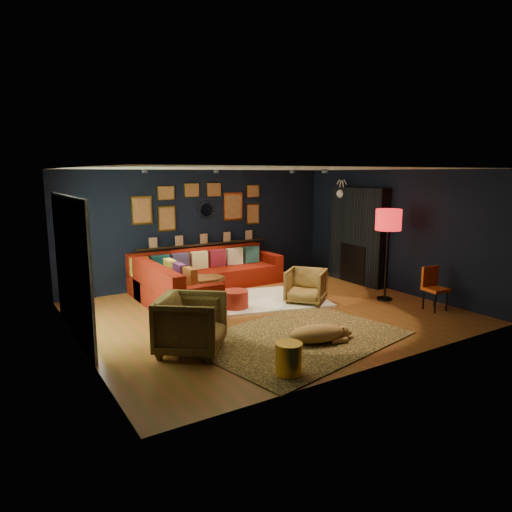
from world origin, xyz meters
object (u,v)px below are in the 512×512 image
sectional (195,280)px  armchair_left (191,321)px  gold_stool (289,359)px  armchair_right (306,284)px  dog (317,330)px  floor_lamp (388,223)px  orange_chair (433,285)px  coffee_table (205,282)px  pouf (235,299)px

sectional → armchair_left: bearing=-115.4°
gold_stool → armchair_left: bearing=118.3°
armchair_right → dog: (-1.21, -1.83, -0.16)m
armchair_left → floor_lamp: floor_lamp is taller
sectional → orange_chair: 4.69m
coffee_table → orange_chair: bearing=-40.2°
orange_chair → armchair_right: bearing=144.2°
pouf → armchair_right: (1.39, -0.36, 0.18)m
armchair_right → orange_chair: (1.76, -1.59, 0.10)m
armchair_right → orange_chair: 2.37m
armchair_right → gold_stool: size_ratio=1.74×
armchair_left → armchair_right: 3.16m
armchair_left → gold_stool: size_ratio=2.14×
dog → sectional: bearing=112.1°
pouf → sectional: bearing=99.9°
armchair_right → sectional: bearing=-174.5°
coffee_table → armchair_right: 2.03m
armchair_right → floor_lamp: bearing=27.4°
sectional → armchair_left: size_ratio=3.73×
gold_stool → dog: 1.20m
sectional → gold_stool: (-0.60, -4.16, -0.11)m
armchair_left → orange_chair: 4.72m
sectional → pouf: sectional is taller
gold_stool → dog: (1.00, 0.67, -0.01)m
sectional → armchair_left: armchair_left is taller
gold_stool → dog: gold_stool is taller
sectional → armchair_left: 3.10m
orange_chair → dog: (-2.97, -0.24, -0.27)m
sectional → coffee_table: 0.42m
gold_stool → orange_chair: orange_chair is taller
sectional → orange_chair: (3.37, -3.25, 0.15)m
coffee_table → orange_chair: orange_chair is taller
pouf → floor_lamp: (2.89, -1.03, 1.36)m
gold_stool → dog: size_ratio=0.36×
gold_stool → orange_chair: 4.08m
sectional → floor_lamp: 4.08m
sectional → armchair_right: 2.32m
armchair_left → armchair_right: bearing=-30.2°
orange_chair → coffee_table: bearing=146.2°
orange_chair → floor_lamp: 1.45m
pouf → gold_stool: 2.98m
floor_lamp → armchair_right: bearing=156.1°
sectional → dog: sectional is taller
armchair_right → floor_lamp: 2.02m
sectional → armchair_right: sectional is taller
pouf → floor_lamp: bearing=-19.7°
armchair_left → armchair_right: size_ratio=1.23×
armchair_left → orange_chair: (4.70, -0.45, 0.02)m
gold_stool → sectional: bearing=81.8°
coffee_table → pouf: (0.21, -0.88, -0.18)m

